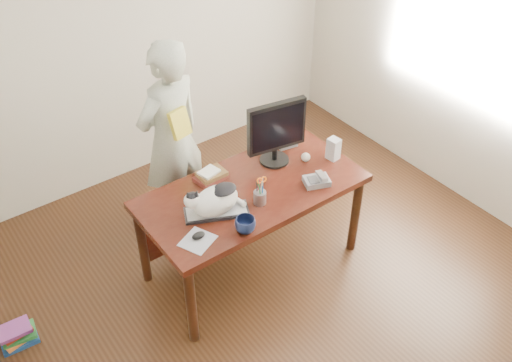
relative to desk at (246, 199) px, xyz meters
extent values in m
plane|color=black|center=(0.00, -0.68, -0.60)|extent=(4.50, 4.50, 0.00)
plane|color=silver|center=(0.00, 1.57, 0.75)|extent=(4.00, 0.00, 4.00)
cube|color=black|center=(0.00, -0.08, 0.12)|extent=(1.60, 0.80, 0.05)
cylinder|color=black|center=(-0.74, -0.42, -0.25)|extent=(0.07, 0.07, 0.70)
cylinder|color=black|center=(0.74, -0.42, -0.25)|extent=(0.07, 0.07, 0.70)
cylinder|color=black|center=(-0.74, 0.26, -0.25)|extent=(0.07, 0.07, 0.70)
cylinder|color=black|center=(0.74, 0.26, -0.25)|extent=(0.07, 0.07, 0.70)
cube|color=black|center=(0.00, 0.28, -0.20)|extent=(1.45, 0.03, 0.50)
cube|color=black|center=(-0.34, -0.15, 0.16)|extent=(0.46, 0.33, 0.02)
cube|color=#ADADB2|center=(-0.34, -0.15, 0.17)|extent=(0.42, 0.29, 0.00)
ellipsoid|color=white|center=(-0.34, -0.15, 0.26)|extent=(0.38, 0.32, 0.20)
ellipsoid|color=white|center=(-0.49, -0.10, 0.30)|extent=(0.15, 0.15, 0.11)
ellipsoid|color=black|center=(-0.49, -0.10, 0.34)|extent=(0.11, 0.10, 0.04)
cone|color=black|center=(-0.52, -0.10, 0.36)|extent=(0.07, 0.06, 0.07)
cone|color=black|center=(-0.47, -0.12, 0.36)|extent=(0.07, 0.07, 0.07)
ellipsoid|color=black|center=(-0.29, -0.17, 0.35)|extent=(0.21, 0.20, 0.04)
cylinder|color=white|center=(-0.18, -0.17, 0.19)|extent=(0.05, 0.14, 0.05)
cylinder|color=black|center=(0.33, 0.09, 0.16)|extent=(0.25, 0.25, 0.02)
cylinder|color=black|center=(0.33, 0.09, 0.22)|extent=(0.05, 0.05, 0.10)
cube|color=black|center=(0.33, 0.07, 0.47)|extent=(0.45, 0.13, 0.38)
cube|color=black|center=(0.32, 0.04, 0.47)|extent=(0.40, 0.08, 0.32)
cylinder|color=#939398|center=(-0.05, -0.24, 0.20)|extent=(0.10, 0.10, 0.10)
cylinder|color=black|center=(-0.06, -0.22, 0.28)|extent=(0.03, 0.03, 0.14)
cylinder|color=#0B509F|center=(-0.03, -0.25, 0.28)|extent=(0.03, 0.03, 0.14)
cylinder|color=#AD1821|center=(-0.04, -0.22, 0.28)|extent=(0.01, 0.04, 0.14)
cylinder|color=#198031|center=(-0.06, -0.25, 0.28)|extent=(0.02, 0.03, 0.15)
cylinder|color=#ADADB1|center=(-0.04, -0.24, 0.29)|extent=(0.01, 0.02, 0.11)
cylinder|color=#ADADB1|center=(-0.03, -0.24, 0.29)|extent=(0.02, 0.02, 0.11)
torus|color=orange|center=(-0.05, -0.24, 0.35)|extent=(0.05, 0.02, 0.05)
torus|color=orange|center=(-0.02, -0.25, 0.35)|extent=(0.05, 0.02, 0.05)
cube|color=#A0A3AC|center=(-0.59, -0.30, 0.15)|extent=(0.26, 0.25, 0.00)
ellipsoid|color=black|center=(-0.57, -0.28, 0.17)|extent=(0.11, 0.09, 0.04)
imported|color=#0D1534|center=(-0.29, -0.41, 0.20)|extent=(0.19, 0.19, 0.11)
cube|color=slate|center=(0.41, -0.31, 0.17)|extent=(0.21, 0.19, 0.04)
cube|color=#404043|center=(0.37, -0.30, 0.20)|extent=(0.10, 0.11, 0.01)
cube|color=#ADADB1|center=(0.45, -0.31, 0.20)|extent=(0.10, 0.16, 0.05)
cube|color=#B0B0B3|center=(0.71, -0.15, 0.23)|extent=(0.09, 0.10, 0.17)
sphere|color=silver|center=(0.52, -0.05, 0.18)|extent=(0.07, 0.07, 0.07)
cube|color=#551D16|center=(-0.18, 0.18, 0.16)|extent=(0.24, 0.19, 0.03)
cube|color=brown|center=(-0.17, 0.18, 0.20)|extent=(0.20, 0.15, 0.03)
cube|color=silver|center=(-0.19, 0.18, 0.22)|extent=(0.16, 0.14, 0.02)
cube|color=slate|center=(0.54, 0.24, 0.18)|extent=(0.18, 0.22, 0.06)
cube|color=#404043|center=(0.53, 0.21, 0.21)|extent=(0.12, 0.12, 0.01)
imported|color=beige|center=(-0.20, 0.71, 0.22)|extent=(0.67, 0.52, 1.64)
cube|color=gold|center=(-0.20, 0.54, 0.45)|extent=(0.17, 0.12, 0.22)
cube|color=navy|center=(-1.72, 0.27, -0.59)|extent=(0.25, 0.19, 0.03)
cube|color=orange|center=(-1.73, 0.28, -0.55)|extent=(0.22, 0.19, 0.03)
cube|color=#247B35|center=(-1.71, 0.27, -0.52)|extent=(0.24, 0.19, 0.03)
cube|color=#A02916|center=(-1.72, 0.28, -0.49)|extent=(0.21, 0.16, 0.03)
cube|color=#793380|center=(-1.73, 0.27, -0.46)|extent=(0.22, 0.17, 0.03)
camera|label=1|loc=(-1.83, -2.61, 2.69)|focal=40.00mm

